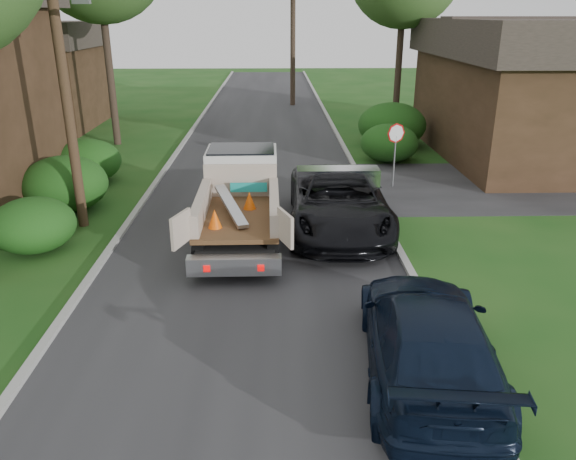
# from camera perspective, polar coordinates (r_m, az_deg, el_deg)

# --- Properties ---
(ground) EXTENTS (120.00, 120.00, 0.00)m
(ground) POSITION_cam_1_polar(r_m,az_deg,el_deg) (13.49, -3.81, -6.81)
(ground) COLOR #184714
(ground) RESTS_ON ground
(road) EXTENTS (8.00, 90.00, 0.02)m
(road) POSITION_cam_1_polar(r_m,az_deg,el_deg) (22.80, -2.89, 5.06)
(road) COLOR #28282B
(road) RESTS_ON ground
(side_street) EXTENTS (16.00, 7.00, 0.02)m
(side_street) POSITION_cam_1_polar(r_m,az_deg,el_deg) (24.64, 26.27, 4.10)
(side_street) COLOR #28282B
(side_street) RESTS_ON ground
(curb_left) EXTENTS (0.20, 90.00, 0.12)m
(curb_left) POSITION_cam_1_polar(r_m,az_deg,el_deg) (23.26, -13.08, 4.99)
(curb_left) COLOR #9E9E99
(curb_left) RESTS_ON ground
(curb_right) EXTENTS (0.20, 90.00, 0.12)m
(curb_right) POSITION_cam_1_polar(r_m,az_deg,el_deg) (23.05, 7.39, 5.23)
(curb_right) COLOR #9E9E99
(curb_right) RESTS_ON ground
(stop_sign) EXTENTS (0.71, 0.32, 2.48)m
(stop_sign) POSITION_cam_1_polar(r_m,az_deg,el_deg) (21.88, 10.87, 8.81)
(stop_sign) COLOR slate
(stop_sign) RESTS_ON ground
(utility_pole) EXTENTS (2.42, 1.25, 10.00)m
(utility_pole) POSITION_cam_1_polar(r_m,az_deg,el_deg) (17.98, -22.08, 16.05)
(utility_pole) COLOR #382619
(utility_pole) RESTS_ON ground
(house_left_far) EXTENTS (7.56, 7.56, 6.00)m
(house_left_far) POSITION_cam_1_polar(r_m,az_deg,el_deg) (36.86, -24.73, 14.21)
(house_left_far) COLOR #342315
(house_left_far) RESTS_ON ground
(house_right) EXTENTS (9.72, 12.96, 6.20)m
(house_right) POSITION_cam_1_polar(r_m,az_deg,el_deg) (28.90, 24.66, 13.03)
(house_right) COLOR #342315
(house_right) RESTS_ON ground
(hedge_left_a) EXTENTS (2.34, 2.34, 1.53)m
(hedge_left_a) POSITION_cam_1_polar(r_m,az_deg,el_deg) (17.29, -24.48, 0.46)
(hedge_left_a) COLOR #104714
(hedge_left_a) RESTS_ON ground
(hedge_left_b) EXTENTS (2.86, 2.86, 1.87)m
(hedge_left_b) POSITION_cam_1_polar(r_m,az_deg,el_deg) (20.44, -21.75, 4.37)
(hedge_left_b) COLOR #104714
(hedge_left_b) RESTS_ON ground
(hedge_left_c) EXTENTS (2.60, 2.60, 1.70)m
(hedge_left_c) POSITION_cam_1_polar(r_m,az_deg,el_deg) (23.75, -19.67, 6.61)
(hedge_left_c) COLOR #104714
(hedge_left_c) RESTS_ON ground
(hedge_right_a) EXTENTS (2.60, 2.60, 1.70)m
(hedge_right_a) POSITION_cam_1_polar(r_m,az_deg,el_deg) (26.02, 10.25, 8.69)
(hedge_right_a) COLOR #104714
(hedge_right_a) RESTS_ON ground
(hedge_right_b) EXTENTS (3.38, 3.38, 2.21)m
(hedge_right_b) POSITION_cam_1_polar(r_m,az_deg,el_deg) (29.00, 10.51, 10.45)
(hedge_right_b) COLOR #104714
(hedge_right_b) RESTS_ON ground
(flatbed_truck) EXTENTS (2.90, 6.19, 2.34)m
(flatbed_truck) POSITION_cam_1_polar(r_m,az_deg,el_deg) (17.15, -4.84, 3.98)
(flatbed_truck) COLOR black
(flatbed_truck) RESTS_ON ground
(black_pickup) EXTENTS (3.24, 6.59, 1.80)m
(black_pickup) POSITION_cam_1_polar(r_m,az_deg,el_deg) (17.39, 5.17, 2.92)
(black_pickup) COLOR black
(black_pickup) RESTS_ON ground
(navy_suv) EXTENTS (2.89, 5.80, 1.62)m
(navy_suv) POSITION_cam_1_polar(r_m,az_deg,el_deg) (10.68, 14.00, -10.55)
(navy_suv) COLOR black
(navy_suv) RESTS_ON ground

